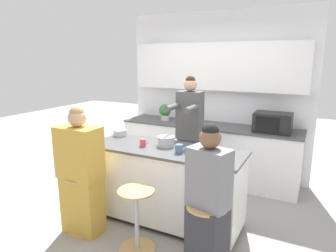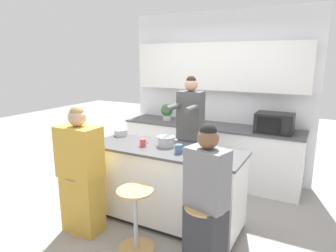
# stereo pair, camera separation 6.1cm
# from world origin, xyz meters

# --- Properties ---
(ground_plane) EXTENTS (16.00, 16.00, 0.00)m
(ground_plane) POSITION_xyz_m (0.00, 0.00, 0.00)
(ground_plane) COLOR gray
(wall_back) EXTENTS (3.08, 0.22, 2.70)m
(wall_back) POSITION_xyz_m (0.00, 1.81, 1.54)
(wall_back) COLOR white
(wall_back) RESTS_ON ground_plane
(back_counter) EXTENTS (2.86, 0.64, 0.91)m
(back_counter) POSITION_xyz_m (0.00, 1.50, 0.46)
(back_counter) COLOR white
(back_counter) RESTS_ON ground_plane
(kitchen_island) EXTENTS (1.86, 0.69, 0.93)m
(kitchen_island) POSITION_xyz_m (0.00, 0.00, 0.47)
(kitchen_island) COLOR black
(kitchen_island) RESTS_ON ground_plane
(bar_stool_leftmost) EXTENTS (0.38, 0.38, 0.67)m
(bar_stool_leftmost) POSITION_xyz_m (-0.74, -0.61, 0.36)
(bar_stool_leftmost) COLOR tan
(bar_stool_leftmost) RESTS_ON ground_plane
(bar_stool_center) EXTENTS (0.38, 0.38, 0.67)m
(bar_stool_center) POSITION_xyz_m (0.00, -0.64, 0.36)
(bar_stool_center) COLOR tan
(bar_stool_center) RESTS_ON ground_plane
(bar_stool_rightmost) EXTENTS (0.38, 0.38, 0.67)m
(bar_stool_rightmost) POSITION_xyz_m (0.74, -0.62, 0.36)
(bar_stool_rightmost) COLOR tan
(bar_stool_rightmost) RESTS_ON ground_plane
(person_cooking) EXTENTS (0.34, 0.58, 1.74)m
(person_cooking) POSITION_xyz_m (0.03, 0.64, 0.87)
(person_cooking) COLOR #383842
(person_cooking) RESTS_ON ground_plane
(person_wrapped_blanket) EXTENTS (0.48, 0.29, 1.46)m
(person_wrapped_blanket) POSITION_xyz_m (-0.73, -0.63, 0.69)
(person_wrapped_blanket) COLOR gold
(person_wrapped_blanket) RESTS_ON ground_plane
(person_seated_near) EXTENTS (0.41, 0.34, 1.43)m
(person_seated_near) POSITION_xyz_m (0.76, -0.63, 0.66)
(person_seated_near) COLOR #333338
(person_seated_near) RESTS_ON ground_plane
(cooking_pot) EXTENTS (0.30, 0.21, 0.12)m
(cooking_pot) POSITION_xyz_m (-0.03, 0.07, 0.99)
(cooking_pot) COLOR #B7BABC
(cooking_pot) RESTS_ON kitchen_island
(fruit_bowl) EXTENTS (0.18, 0.18, 0.08)m
(fruit_bowl) POSITION_xyz_m (-0.81, 0.22, 0.97)
(fruit_bowl) COLOR #B7BABC
(fruit_bowl) RESTS_ON kitchen_island
(coffee_cup_near) EXTENTS (0.10, 0.07, 0.09)m
(coffee_cup_near) POSITION_xyz_m (-0.27, -0.06, 0.98)
(coffee_cup_near) COLOR #DB4C51
(coffee_cup_near) RESTS_ON kitchen_island
(coffee_cup_far) EXTENTS (0.12, 0.09, 0.10)m
(coffee_cup_far) POSITION_xyz_m (0.22, -0.10, 0.98)
(coffee_cup_far) COLOR #4C7099
(coffee_cup_far) RESTS_ON kitchen_island
(juice_carton) EXTENTS (0.07, 0.07, 0.18)m
(juice_carton) POSITION_xyz_m (0.42, 0.19, 1.01)
(juice_carton) COLOR #38844C
(juice_carton) RESTS_ON kitchen_island
(microwave) EXTENTS (0.52, 0.36, 0.28)m
(microwave) POSITION_xyz_m (0.98, 1.46, 1.05)
(microwave) COLOR black
(microwave) RESTS_ON back_counter
(potted_plant) EXTENTS (0.20, 0.20, 0.28)m
(potted_plant) POSITION_xyz_m (-0.79, 1.50, 1.07)
(potted_plant) COLOR beige
(potted_plant) RESTS_ON back_counter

